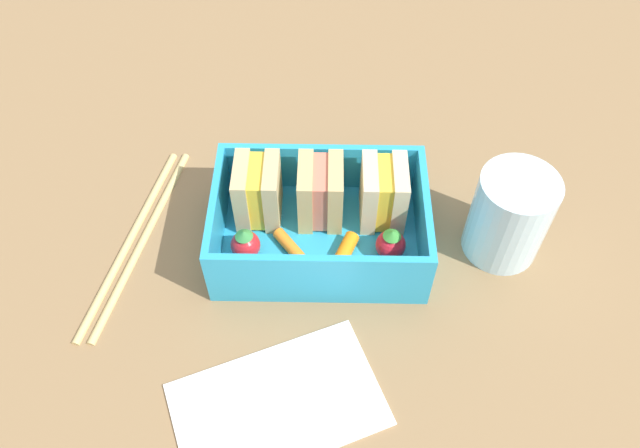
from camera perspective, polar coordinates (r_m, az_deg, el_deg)
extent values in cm
cube|color=olive|center=(56.20, 0.00, -2.29)|extent=(120.00, 120.00, 2.00)
cube|color=#289CC9|center=(54.90, 0.00, -1.33)|extent=(17.98, 12.28, 1.20)
cube|color=#289CC9|center=(56.25, 0.10, 5.32)|extent=(17.98, 0.60, 4.91)
cube|color=#289CC9|center=(49.08, -0.12, -4.74)|extent=(17.98, 0.60, 4.91)
cube|color=#289CC9|center=(53.27, -9.39, 0.76)|extent=(0.60, 11.08, 4.91)
cube|color=#289CC9|center=(53.09, 9.42, 0.50)|extent=(0.60, 11.08, 4.91)
cube|color=tan|center=(54.09, -7.03, 2.98)|extent=(1.26, 4.71, 5.80)
cube|color=yellow|center=(53.94, -5.70, 2.97)|extent=(1.26, 4.34, 5.34)
cube|color=tan|center=(53.81, -4.36, 2.96)|extent=(1.26, 4.71, 5.80)
cube|color=tan|center=(53.64, -1.31, 2.93)|extent=(1.26, 4.71, 5.80)
cube|color=#D87259|center=(53.61, 0.04, 2.91)|extent=(1.26, 4.34, 5.34)
cube|color=tan|center=(53.61, 1.40, 2.89)|extent=(1.26, 4.71, 5.80)
cube|color=beige|center=(53.73, 4.46, 2.84)|extent=(1.26, 4.71, 5.80)
cube|color=yellow|center=(53.82, 5.80, 2.82)|extent=(1.26, 4.34, 5.34)
cube|color=beige|center=(53.95, 7.14, 2.80)|extent=(1.26, 4.71, 5.80)
sphere|color=red|center=(52.58, -6.83, -1.92)|extent=(2.51, 2.51, 2.51)
cone|color=#37823D|center=(51.34, -6.99, -0.92)|extent=(1.50, 1.50, 0.60)
cylinder|color=orange|center=(52.83, -2.40, -2.45)|extent=(3.76, 4.45, 1.03)
cylinder|color=orange|center=(52.56, 2.22, -2.65)|extent=(2.62, 4.02, 1.25)
sphere|color=red|center=(52.53, 6.47, -1.92)|extent=(2.54, 2.54, 2.54)
cone|color=#398C35|center=(51.26, 6.63, -0.90)|extent=(1.52, 1.52, 0.60)
cylinder|color=tan|center=(58.06, -16.96, -0.84)|extent=(5.19, 20.79, 0.70)
cylinder|color=tan|center=(57.56, -15.86, -1.07)|extent=(5.19, 20.79, 0.70)
cylinder|color=silver|center=(54.33, 16.90, 0.84)|extent=(6.52, 6.52, 8.35)
cube|color=white|center=(48.15, -3.89, -16.09)|extent=(17.54, 14.22, 0.40)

